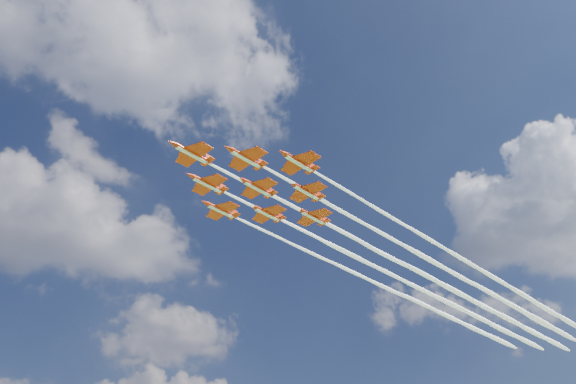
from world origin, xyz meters
The scene contains 9 objects.
jet_lead centered at (47.22, 21.95, 88.88)m, with size 137.31×63.42×2.90m.
jet_row2_port centered at (59.04, 19.34, 88.88)m, with size 137.31×63.42×2.90m.
jet_row2_starb centered at (53.28, 32.43, 88.88)m, with size 137.31×63.42×2.90m.
jet_row3_port centered at (70.86, 16.73, 88.88)m, with size 137.31×63.42×2.90m.
jet_row3_centre centered at (65.10, 29.82, 88.88)m, with size 137.31×63.42×2.90m.
jet_row3_starb centered at (59.34, 42.90, 88.88)m, with size 137.31×63.42×2.90m.
jet_row4_port centered at (76.91, 27.20, 88.88)m, with size 137.31×63.42×2.90m.
jet_row4_starb centered at (71.16, 40.29, 88.88)m, with size 137.31×63.42×2.90m.
jet_tail centered at (82.97, 37.68, 88.88)m, with size 137.31×63.42×2.90m.
Camera 1 is at (-31.67, -107.07, 11.55)m, focal length 35.00 mm.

